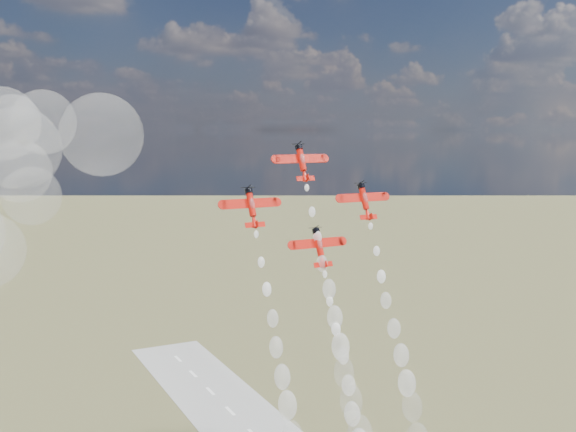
% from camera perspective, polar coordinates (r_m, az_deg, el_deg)
% --- Properties ---
extents(plane_lead, '(13.75, 6.65, 9.22)m').
position_cam_1_polar(plane_lead, '(166.20, 1.18, 4.62)').
color(plane_lead, red).
rests_on(plane_lead, ground).
extents(plane_left, '(13.75, 6.65, 9.22)m').
position_cam_1_polar(plane_left, '(156.25, -3.11, 0.80)').
color(plane_left, red).
rests_on(plane_left, ground).
extents(plane_right, '(13.75, 6.65, 9.22)m').
position_cam_1_polar(plane_right, '(170.91, 6.49, 1.32)').
color(plane_right, red).
rests_on(plane_right, ground).
extents(plane_slot, '(13.75, 6.65, 9.22)m').
position_cam_1_polar(plane_slot, '(160.49, 2.66, -2.59)').
color(plane_slot, red).
rests_on(plane_slot, ground).
extents(smoke_trail_lead, '(5.71, 27.42, 56.21)m').
position_cam_1_polar(smoke_trail_lead, '(157.35, 5.01, -13.46)').
color(smoke_trail_lead, white).
rests_on(smoke_trail_lead, plane_lead).
extents(smoke_trail_right, '(5.54, 26.53, 55.02)m').
position_cam_1_polar(smoke_trail_right, '(165.80, 10.53, -16.03)').
color(smoke_trail_right, white).
rests_on(smoke_trail_right, plane_right).
extents(drifted_smoke_cloud, '(59.06, 39.74, 54.43)m').
position_cam_1_polar(drifted_smoke_cloud, '(162.50, -23.17, 3.92)').
color(drifted_smoke_cloud, white).
rests_on(drifted_smoke_cloud, ground).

